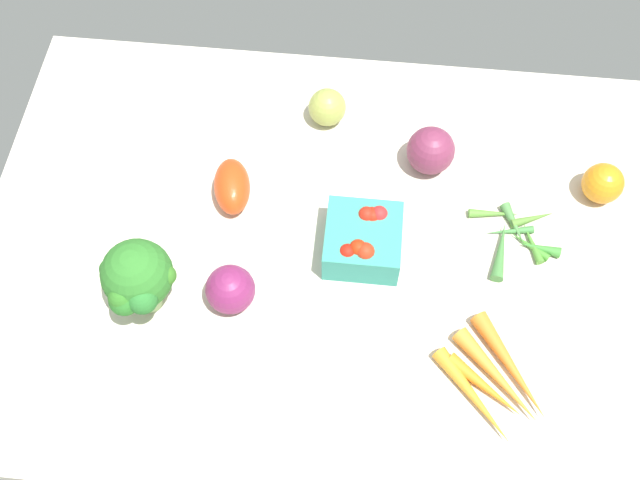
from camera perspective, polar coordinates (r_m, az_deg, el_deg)
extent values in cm
cube|color=beige|center=(114.20, 0.00, -0.73)|extent=(104.00, 76.00, 2.00)
cylinder|color=#A7C785|center=(109.67, -13.06, -4.04)|extent=(3.75, 3.75, 5.22)
sphere|color=#2E7428|center=(104.15, -13.74, -2.56)|extent=(9.84, 9.84, 9.84)
sphere|color=#347222|center=(102.90, -11.67, -2.65)|extent=(2.96, 2.96, 2.96)
sphere|color=#2E7022|center=(102.46, -14.86, -4.23)|extent=(3.60, 3.60, 3.60)
sphere|color=#2F6F26|center=(105.47, -15.73, -2.13)|extent=(2.81, 2.81, 2.81)
sphere|color=#29722C|center=(102.07, -13.37, -4.39)|extent=(4.18, 4.18, 4.18)
sphere|color=#2A7227|center=(103.03, -14.65, -4.45)|extent=(4.27, 4.27, 4.27)
sphere|color=#772D4B|center=(119.43, 8.42, 6.76)|extent=(7.61, 7.61, 7.61)
cube|color=teal|center=(110.66, 3.28, 0.00)|extent=(11.12, 11.12, 5.91)
sphere|color=red|center=(106.87, 2.90, -0.62)|extent=(2.57, 2.57, 2.57)
sphere|color=red|center=(109.77, 3.56, 1.93)|extent=(2.49, 2.49, 2.49)
sphere|color=red|center=(106.68, 3.46, -0.90)|extent=(2.76, 2.76, 2.76)
sphere|color=red|center=(110.13, 3.99, 1.81)|extent=(2.83, 2.83, 2.83)
sphere|color=red|center=(110.03, 4.53, 1.96)|extent=(2.57, 2.57, 2.57)
sphere|color=red|center=(106.88, 2.10, -0.94)|extent=(2.50, 2.50, 2.50)
cone|color=#468D30|center=(117.03, 15.65, -0.41)|extent=(6.15, 4.89, 1.23)
cone|color=#438440|center=(117.49, 14.21, 0.65)|extent=(7.47, 2.59, 1.23)
cone|color=#558C35|center=(118.49, 13.16, 1.96)|extent=(8.07, 2.03, 1.41)
cone|color=#437F3D|center=(115.09, 13.59, -0.79)|extent=(3.32, 9.97, 1.95)
cone|color=#408B37|center=(116.97, 16.38, -0.59)|extent=(6.28, 2.74, 1.69)
cone|color=#548333|center=(119.44, 15.91, 1.59)|extent=(7.24, 4.16, 1.53)
cone|color=#4B8931|center=(117.33, 15.80, -0.17)|extent=(3.65, 7.18, 1.35)
cone|color=#4A8142|center=(118.05, 14.54, 1.19)|extent=(4.26, 7.10, 1.72)
sphere|color=orange|center=(123.36, 20.72, 4.06)|extent=(6.34, 6.34, 6.34)
sphere|color=#7C2357|center=(106.87, -6.84, -3.75)|extent=(7.13, 7.13, 7.13)
cone|color=orange|center=(105.06, 11.58, -11.58)|extent=(11.39, 13.21, 2.27)
cone|color=orange|center=(105.83, 12.44, -10.86)|extent=(11.11, 8.91, 2.22)
cone|color=orange|center=(106.49, 13.34, -10.09)|extent=(12.48, 13.42, 2.55)
cone|color=orange|center=(107.42, 14.30, -9.28)|extent=(11.11, 15.32, 2.61)
sphere|color=#99A349|center=(124.33, 0.55, 10.07)|extent=(6.18, 6.18, 6.18)
ellipsoid|color=red|center=(116.37, -6.71, 4.08)|extent=(7.37, 10.61, 5.56)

